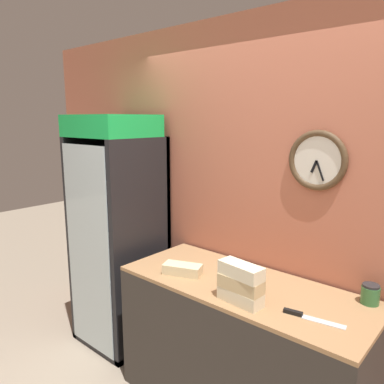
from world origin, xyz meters
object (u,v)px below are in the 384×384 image
object	(u,v)px
sandwich_flat_left	(183,269)
sandwich_stack_bottom	(240,296)
chefs_knife	(305,316)
sandwich_stack_middle	(241,283)
sandwich_stack_top	(241,271)
beverage_cooler	(122,222)
condiment_jar	(370,294)

from	to	relation	value
sandwich_flat_left	sandwich_stack_bottom	bearing A→B (deg)	-8.58
sandwich_flat_left	chefs_knife	bearing A→B (deg)	0.70
sandwich_flat_left	sandwich_stack_middle	bearing A→B (deg)	-8.58
sandwich_stack_bottom	sandwich_stack_top	world-z (taller)	sandwich_stack_top
sandwich_stack_top	sandwich_flat_left	world-z (taller)	sandwich_stack_top
beverage_cooler	sandwich_flat_left	size ratio (longest dim) A/B	7.03
beverage_cooler	condiment_jar	bearing A→B (deg)	5.50
sandwich_stack_middle	chefs_knife	xyz separation A→B (m)	(0.36, 0.09, -0.11)
sandwich_stack_middle	condiment_jar	xyz separation A→B (m)	(0.57, 0.48, -0.06)
chefs_knife	condiment_jar	xyz separation A→B (m)	(0.21, 0.39, 0.05)
sandwich_stack_bottom	condiment_jar	distance (m)	0.75
condiment_jar	sandwich_stack_middle	bearing A→B (deg)	-139.70
sandwich_flat_left	sandwich_stack_top	bearing A→B (deg)	-8.58
sandwich_stack_top	sandwich_stack_middle	bearing A→B (deg)	0.00
beverage_cooler	sandwich_stack_middle	size ratio (longest dim) A/B	7.31
sandwich_stack_top	condiment_jar	world-z (taller)	sandwich_stack_top
sandwich_stack_top	chefs_knife	distance (m)	0.41
sandwich_stack_bottom	chefs_knife	distance (m)	0.37
beverage_cooler	chefs_knife	xyz separation A→B (m)	(1.80, -0.20, -0.15)
sandwich_flat_left	beverage_cooler	bearing A→B (deg)	167.06
sandwich_stack_bottom	sandwich_stack_top	distance (m)	0.16
beverage_cooler	chefs_knife	bearing A→B (deg)	-6.33
sandwich_stack_bottom	sandwich_flat_left	bearing A→B (deg)	171.42
beverage_cooler	sandwich_stack_bottom	xyz separation A→B (m)	(1.44, -0.29, -0.11)
sandwich_stack_bottom	sandwich_flat_left	distance (m)	0.53
chefs_knife	beverage_cooler	bearing A→B (deg)	173.67
beverage_cooler	condiment_jar	size ratio (longest dim) A/B	17.29
sandwich_stack_middle	chefs_knife	world-z (taller)	sandwich_stack_middle
sandwich_stack_bottom	chefs_knife	size ratio (longest dim) A/B	0.84
beverage_cooler	chefs_knife	distance (m)	1.81
beverage_cooler	sandwich_flat_left	bearing A→B (deg)	-12.94
beverage_cooler	condiment_jar	world-z (taller)	beverage_cooler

